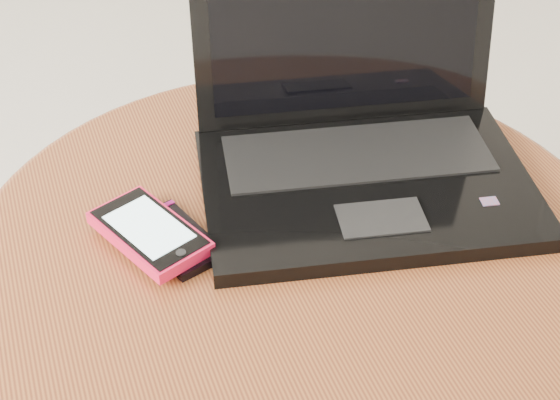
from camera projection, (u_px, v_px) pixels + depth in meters
name	position (u px, v px, depth m)	size (l,w,h in m)	color
table	(295.00, 319.00, 0.95)	(0.69, 0.69, 0.55)	#512012
laptop	(360.00, 141.00, 0.94)	(0.40, 0.34, 0.23)	black
phone_black	(176.00, 239.00, 0.87)	(0.09, 0.12, 0.01)	black
phone_pink	(149.00, 232.00, 0.86)	(0.11, 0.14, 0.02)	#F81846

